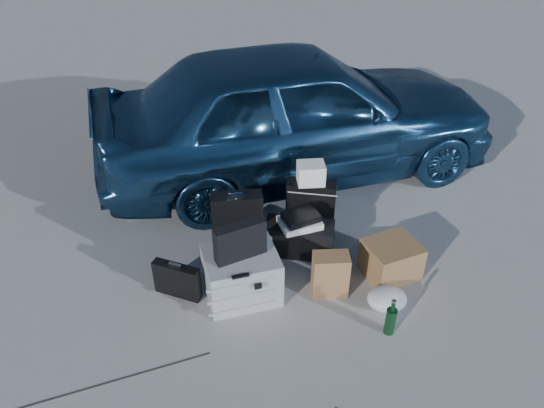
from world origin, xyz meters
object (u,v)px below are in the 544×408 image
Objects in this scene: pelican_case at (242,275)px; briefcase at (177,280)px; car at (296,111)px; cardboard_box at (391,259)px; duffel_bag at (299,238)px; suitcase_left at (238,222)px; green_bottle at (391,317)px; suitcase_right at (311,207)px.

briefcase is at bearing 164.13° from pelican_case.
cardboard_box is at bearing -173.30° from car.
cardboard_box is at bearing -11.49° from duffel_bag.
pelican_case is at bearing -91.03° from suitcase_left.
pelican_case reaches higher than cardboard_box.
briefcase is 1.90m from cardboard_box.
green_bottle is (1.18, -0.49, -0.05)m from pelican_case.
suitcase_right is at bearing 168.38° from car.
duffel_bag is 1.89× the size of green_bottle.
briefcase is 0.81m from suitcase_left.
car reaches higher than pelican_case.
car is 7.34× the size of pelican_case.
suitcase_right is 1.27× the size of cardboard_box.
cardboard_box is 0.70m from green_bottle.
green_bottle is at bearing -58.14° from suitcase_right.
pelican_case is (-0.62, -2.05, -0.54)m from car.
pelican_case reaches higher than green_bottle.
duffel_bag is at bearing 49.14° from briefcase.
suitcase_right is at bearing 14.47° from suitcase_left.
pelican_case is 1.35× the size of cardboard_box.
pelican_case is 0.64m from suitcase_left.
suitcase_left reaches higher than suitcase_right.
suitcase_left is at bearing -175.77° from duffel_bag.
suitcase_left is (-0.04, 0.63, 0.09)m from pelican_case.
car is 2.07m from cardboard_box.
car is 13.06× the size of green_bottle.
suitcase_left is at bearing 140.81° from car.
duffel_bag is (0.58, -0.08, -0.15)m from suitcase_left.
cardboard_box is (1.37, -0.43, -0.14)m from suitcase_left.
green_bottle is (0.64, -1.03, 0.01)m from duffel_bag.
briefcase is at bearing 135.55° from car.
duffel_bag is at bearing -101.54° from suitcase_right.
pelican_case is at bearing -171.43° from cardboard_box.
cardboard_box is (0.72, -1.85, -0.59)m from car.
duffel_bag is 1.43× the size of cardboard_box.
suitcase_right is 0.37m from duffel_bag.
suitcase_left is 0.76m from suitcase_right.
cardboard_box is at bearing 77.25° from green_bottle.
car is 1.27m from suitcase_right.
briefcase is 1.22m from duffel_bag.
suitcase_right is at bearing 38.36° from pelican_case.
briefcase is 0.65× the size of duffel_bag.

